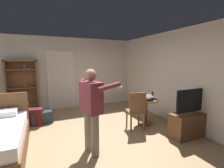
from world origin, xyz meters
TOP-DOWN VIEW (x-y plane):
  - ground_plane at (0.00, 0.00)m, footprint 6.51×6.51m
  - wall_back at (0.00, 3.02)m, footprint 5.82×0.12m
  - wall_right at (2.85, 0.00)m, footprint 0.12×6.16m
  - doorway_frame at (0.03, 2.94)m, footprint 0.93×0.08m
  - bookshelf at (-1.19, 2.79)m, footprint 0.96×0.32m
  - tv_flatscreen at (2.49, -0.61)m, footprint 0.96×0.40m
  - side_table at (2.00, 0.44)m, footprint 0.65×0.65m
  - laptop at (1.96, 0.40)m, footprint 0.41×0.41m
  - bottle_on_table at (2.14, 0.36)m, footprint 0.06×0.06m
  - wooden_chair at (1.53, 0.19)m, footprint 0.49×0.49m
  - person_blue_shirt at (0.19, -0.36)m, footprint 0.75×0.64m
  - suitcase_dark at (-0.70, 1.69)m, footprint 0.64×0.50m
  - suitcase_small at (-0.95, 1.61)m, footprint 0.67×0.40m

SIDE VIEW (x-z plane):
  - ground_plane at x=0.00m, z-range 0.00..0.00m
  - suitcase_dark at x=-0.70m, z-range 0.00..0.33m
  - suitcase_small at x=-0.95m, z-range 0.00..0.46m
  - tv_flatscreen at x=2.49m, z-range -0.22..0.91m
  - side_table at x=2.00m, z-range 0.12..0.82m
  - wooden_chair at x=1.53m, z-range 0.05..1.04m
  - laptop at x=1.96m, z-range 0.67..0.83m
  - bottle_on_table at x=2.14m, z-range 0.68..0.93m
  - person_blue_shirt at x=0.19m, z-range 0.13..1.74m
  - bookshelf at x=-1.19m, z-range 0.08..1.86m
  - doorway_frame at x=0.03m, z-range 0.16..2.29m
  - wall_back at x=0.00m, z-range 0.00..2.61m
  - wall_right at x=2.85m, z-range 0.00..2.61m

